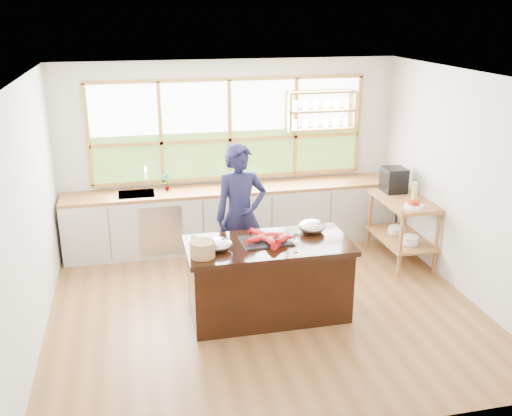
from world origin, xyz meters
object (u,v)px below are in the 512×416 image
object	(u,v)px
cook	(241,216)
wicker_basket	(202,249)
espresso_machine	(394,180)
island	(268,279)

from	to	relation	value
cook	wicker_basket	world-z (taller)	cook
cook	wicker_basket	size ratio (longest dim) A/B	6.88
wicker_basket	cook	bearing A→B (deg)	60.18
cook	espresso_machine	world-z (taller)	cook
cook	wicker_basket	xyz separation A→B (m)	(-0.62, -1.08, 0.07)
cook	espresso_machine	xyz separation A→B (m)	(2.34, 0.58, 0.15)
cook	espresso_machine	distance (m)	2.41
island	cook	size ratio (longest dim) A/B	1.01
cook	espresso_machine	size ratio (longest dim) A/B	5.30
espresso_machine	wicker_basket	world-z (taller)	espresso_machine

